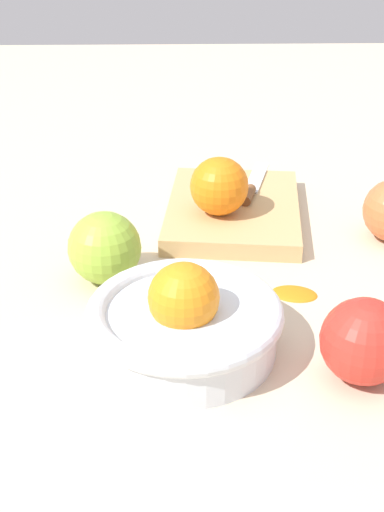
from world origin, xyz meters
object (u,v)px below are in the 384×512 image
Objects in this scene: orange_on_board at (219,186)px; apple_front_left at (364,341)px; knife at (252,187)px; bowl at (185,321)px; apple_back_center at (105,248)px; cutting_board at (233,210)px.

orange_on_board is 0.93× the size of apple_front_left.
bowl is at bearing 163.74° from knife.
apple_back_center is at bearing 133.00° from orange_on_board.
bowl is 0.17m from apple_front_left.
orange_on_board is at bearing 145.09° from knife.
apple_front_left is (-0.38, -0.07, 0.01)m from knife.
apple_front_left is (-0.31, -0.12, -0.02)m from orange_on_board.
apple_back_center reaches higher than knife.
cutting_board is (0.30, -0.07, -0.02)m from bowl.
orange_on_board is at bearing 144.98° from cutting_board.
orange_on_board is (-0.03, 0.02, 0.05)m from cutting_board.
apple_front_left reaches higher than cutting_board.
apple_front_left is at bearing -159.66° from orange_on_board.
bowl is at bearing 169.68° from orange_on_board.
cutting_board is at bearing 15.32° from apple_front_left.
knife is (0.04, -0.03, 0.02)m from cutting_board.
bowl is 0.27m from orange_on_board.
knife reaches higher than cutting_board.
cutting_board is 1.53× the size of knife.
bowl is 0.31m from cutting_board.
orange_on_board is 0.33m from apple_front_left.
knife is at bearing -43.16° from apple_back_center.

